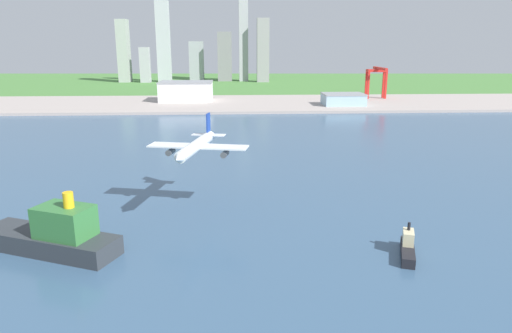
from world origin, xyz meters
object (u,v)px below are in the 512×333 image
Objects in this scene: warehouse_annex at (343,99)px; airplane_landing at (196,146)px; warehouse_main at (186,91)px; port_crane_red at (377,76)px; container_barge at (54,235)px; tugboat_small at (408,247)px.

airplane_landing is at bearing -113.22° from warehouse_annex.
warehouse_annex is (158.84, -43.47, -4.49)m from warehouse_main.
warehouse_annex is (-49.66, -54.04, -19.16)m from port_crane_red.
port_crane_red reaches higher than container_barge.
warehouse_main is (-99.51, 373.88, 10.07)m from tugboat_small.
airplane_landing reaches higher than warehouse_main.
airplane_landing is at bearing -83.94° from warehouse_main.
airplane_landing reaches higher than container_barge.
container_barge is at bearing -139.48° from airplane_landing.
airplane_landing is 0.92× the size of container_barge.
warehouse_annex is at bearing -132.58° from port_crane_red.
warehouse_annex is (163.84, 322.55, 2.68)m from container_barge.
warehouse_main is (-208.49, -10.57, -14.67)m from port_crane_red.
tugboat_small is at bearing -33.31° from airplane_landing.
port_crane_red is at bearing 74.17° from tugboat_small.
airplane_landing is 56.26m from container_barge.
airplane_landing is at bearing 40.52° from container_barge.
port_crane_red is at bearing 63.15° from airplane_landing.
container_barge is at bearing 175.70° from tugboat_small.
airplane_landing is at bearing 146.69° from tugboat_small.
container_barge is 366.13m from warehouse_main.
container_barge is at bearing -119.55° from port_crane_red.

